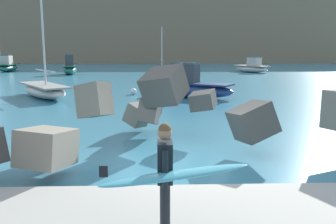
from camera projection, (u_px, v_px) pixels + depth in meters
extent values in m
plane|color=teal|center=(177.00, 168.00, 9.42)|extent=(400.00, 400.00, 0.00)
cube|color=#4C4944|center=(252.00, 121.00, 10.27)|extent=(1.45, 1.32, 1.29)
cube|color=gray|center=(47.00, 147.00, 8.50)|extent=(1.39, 1.52, 1.02)
cube|color=gray|center=(94.00, 100.00, 11.32)|extent=(1.28, 1.28, 1.29)
cube|color=slate|center=(138.00, 115.00, 13.49)|extent=(1.19, 1.10, 0.98)
cube|color=#4C4944|center=(203.00, 100.00, 12.44)|extent=(1.12, 1.06, 0.79)
cube|color=#4C4944|center=(152.00, 106.00, 13.09)|extent=(0.93, 0.95, 0.76)
cube|color=#605B56|center=(149.00, 112.00, 12.70)|extent=(0.93, 1.08, 1.06)
cube|color=#4C4944|center=(164.00, 86.00, 12.26)|extent=(1.85, 1.86, 1.53)
cylinder|color=black|center=(165.00, 206.00, 5.52)|extent=(0.15, 0.15, 0.90)
cylinder|color=black|center=(165.00, 213.00, 5.28)|extent=(0.15, 0.15, 0.90)
cube|color=black|center=(165.00, 162.00, 5.27)|extent=(0.22, 0.38, 0.60)
sphere|color=#A87A5B|center=(165.00, 133.00, 5.20)|extent=(0.21, 0.21, 0.21)
sphere|color=brown|center=(165.00, 130.00, 5.19)|extent=(0.19, 0.19, 0.19)
cylinder|color=black|center=(167.00, 147.00, 5.62)|extent=(0.09, 0.53, 0.41)
cylinder|color=black|center=(165.00, 170.00, 5.03)|extent=(0.09, 0.09, 0.56)
ellipsoid|color=#4CB2CC|center=(173.00, 176.00, 4.97)|extent=(2.09, 0.37, 0.37)
cube|color=black|center=(103.00, 171.00, 4.93)|extent=(0.12, 0.02, 0.16)
ellipsoid|color=beige|center=(44.00, 91.00, 23.08)|extent=(4.89, 6.02, 0.84)
cube|color=#9C9991|center=(44.00, 85.00, 23.01)|extent=(4.50, 5.54, 0.10)
cylinder|color=silver|center=(43.00, 43.00, 22.20)|extent=(0.12, 0.12, 5.21)
cylinder|color=silver|center=(45.00, 71.00, 22.49)|extent=(2.12, 3.06, 0.08)
ellipsoid|color=#1E6656|center=(8.00, 68.00, 49.97)|extent=(2.26, 5.66, 1.03)
cube|color=#164C41|center=(8.00, 64.00, 49.89)|extent=(2.08, 5.21, 0.10)
cube|color=#B7B2A8|center=(6.00, 60.00, 49.37)|extent=(1.27, 1.73, 1.16)
cube|color=#334C5B|center=(6.00, 55.00, 49.26)|extent=(1.14, 1.56, 0.12)
ellipsoid|color=maroon|center=(162.00, 70.00, 47.21)|extent=(2.44, 5.85, 0.73)
cube|color=maroon|center=(162.00, 68.00, 47.16)|extent=(2.24, 5.38, 0.10)
cylinder|color=silver|center=(162.00, 47.00, 47.12)|extent=(0.12, 0.12, 5.22)
cylinder|color=silver|center=(162.00, 60.00, 47.41)|extent=(0.44, 3.40, 0.08)
ellipsoid|color=#1E6656|center=(70.00, 70.00, 44.28)|extent=(2.59, 4.56, 1.06)
cube|color=#164C41|center=(70.00, 66.00, 44.19)|extent=(2.38, 4.19, 0.10)
cube|color=#33383D|center=(69.00, 60.00, 44.38)|extent=(1.25, 1.48, 1.26)
cube|color=#334C5B|center=(69.00, 55.00, 44.26)|extent=(1.13, 1.33, 0.12)
ellipsoid|color=navy|center=(190.00, 90.00, 23.17)|extent=(5.83, 4.56, 0.95)
cube|color=navy|center=(191.00, 83.00, 23.10)|extent=(5.36, 4.19, 0.10)
cube|color=#33383D|center=(185.00, 73.00, 23.21)|extent=(2.01, 1.77, 1.17)
cube|color=#334C5B|center=(185.00, 63.00, 23.10)|extent=(1.81, 1.60, 0.12)
ellipsoid|color=beige|center=(252.00, 69.00, 48.23)|extent=(4.43, 5.65, 0.90)
cube|color=#9C9991|center=(252.00, 66.00, 48.16)|extent=(4.07, 5.20, 0.10)
cube|color=#B7B2A8|center=(254.00, 62.00, 47.72)|extent=(1.81, 1.99, 1.08)
cube|color=#334C5B|center=(254.00, 57.00, 47.62)|extent=(1.63, 1.79, 0.12)
sphere|color=silver|center=(133.00, 91.00, 24.60)|extent=(0.44, 0.44, 0.44)
cube|color=#847056|center=(180.00, 33.00, 98.21)|extent=(79.62, 42.56, 15.10)
cube|color=#4C6B42|center=(180.00, 2.00, 96.81)|extent=(81.21, 43.42, 1.20)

